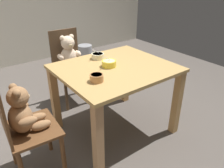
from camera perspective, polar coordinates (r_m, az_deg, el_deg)
The scene contains 8 objects.
ground_plane at distance 2.49m, azimuth 0.70°, elevation -11.57°, with size 5.20×5.20×0.04m.
dining_table at distance 2.16m, azimuth 0.79°, elevation 1.13°, with size 1.04×0.90×0.72m.
teddy_chair_far_center at distance 2.79m, azimuth -10.73°, elevation 6.16°, with size 0.40×0.38×0.90m.
teddy_chair_near_left at distance 1.80m, azimuth -21.73°, elevation -8.07°, with size 0.40×0.44×0.92m.
porridge_bowl_cream_far_center at distance 2.31m, azimuth -3.62°, elevation 7.14°, with size 0.14×0.13×0.12m.
porridge_bowl_yellow_center at distance 2.10m, azimuth -0.76°, elevation 5.26°, with size 0.14×0.14×0.12m.
porridge_bowl_terracotta_near_left at distance 1.82m, azimuth -3.92°, elevation 1.62°, with size 0.11×0.11×0.06m.
metal_pail at distance 4.47m, azimuth -6.84°, elevation 8.34°, with size 0.27×0.27×0.23m, color #93969B.
Camera 1 is at (-1.19, -1.54, 1.53)m, focal length 35.99 mm.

